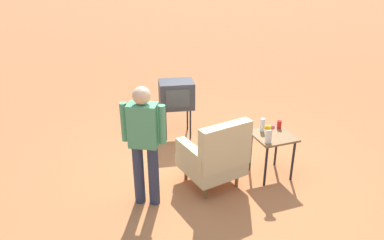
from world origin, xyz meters
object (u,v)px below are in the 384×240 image
armchair (216,156)px  side_table (273,141)px  tv_on_stand (176,95)px  flower_vase (269,133)px  soda_can_red (279,125)px  bottle_short_clear (262,125)px  person_standing (144,140)px

armchair → side_table: (-0.90, 0.00, 0.07)m
tv_on_stand → flower_vase: 2.06m
side_table → soda_can_red: bearing=-139.9°
armchair → bottle_short_clear: size_ratio=5.30×
person_standing → flower_vase: size_ratio=6.19×
armchair → bottle_short_clear: armchair is taller
person_standing → bottle_short_clear: person_standing is taller
flower_vase → tv_on_stand: bearing=-70.0°
tv_on_stand → flower_vase: tv_on_stand is taller
side_table → bottle_short_clear: bottle_short_clear is taller
armchair → side_table: 0.90m
flower_vase → side_table: bearing=-137.8°
side_table → flower_vase: bearing=42.2°
soda_can_red → tv_on_stand: bearing=-55.6°
side_table → person_standing: person_standing is taller
side_table → tv_on_stand: size_ratio=0.65×
armchair → bottle_short_clear: bearing=-168.5°
bottle_short_clear → soda_can_red: 0.29m
bottle_short_clear → flower_vase: 0.36m
soda_can_red → flower_vase: flower_vase is taller
tv_on_stand → bottle_short_clear: size_ratio=5.15×
person_standing → soda_can_red: person_standing is taller
soda_can_red → flower_vase: bearing=41.2°
person_standing → soda_can_red: (-2.09, -0.19, -0.21)m
tv_on_stand → soda_can_red: (-1.09, 1.60, -0.05)m
armchair → soda_can_red: (-1.10, -0.16, 0.23)m
tv_on_stand → person_standing: bearing=60.8°
person_standing → flower_vase: (-1.70, 0.15, -0.12)m
tv_on_stand → bottle_short_clear: bearing=116.9°
person_standing → soda_can_red: 2.11m
tv_on_stand → flower_vase: (-0.71, 1.94, 0.04)m
tv_on_stand → person_standing: size_ratio=0.63×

